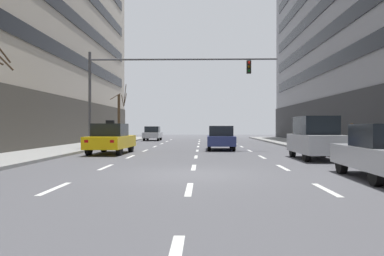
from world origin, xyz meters
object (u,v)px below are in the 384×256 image
at_px(taxi_driving_0, 111,139).
at_px(traffic_signal_0, 151,79).
at_px(car_driving_1, 221,138).
at_px(pedestrian_0, 352,136).
at_px(street_tree_0, 119,116).
at_px(car_parked_2, 315,138).
at_px(car_driving_2, 153,134).

distance_m(taxi_driving_0, traffic_signal_0, 5.43).
xyz_separation_m(car_driving_1, pedestrian_0, (6.50, -5.33, 0.27)).
relative_size(taxi_driving_0, street_tree_0, 0.81).
distance_m(taxi_driving_0, car_driving_1, 7.43).
height_order(traffic_signal_0, street_tree_0, traffic_signal_0).
relative_size(car_driving_1, pedestrian_0, 2.68).
xyz_separation_m(street_tree_0, pedestrian_0, (16.17, -18.71, -1.60)).
bearing_deg(car_driving_1, street_tree_0, 125.85).
bearing_deg(pedestrian_0, taxi_driving_0, 173.17).
bearing_deg(taxi_driving_0, pedestrian_0, -6.83).
bearing_deg(car_parked_2, traffic_signal_0, 141.69).
height_order(car_driving_1, pedestrian_0, pedestrian_0).
relative_size(street_tree_0, pedestrian_0, 3.57).
distance_m(car_parked_2, traffic_signal_0, 11.60).
height_order(car_parked_2, street_tree_0, street_tree_0).
distance_m(car_parked_2, pedestrian_0, 3.06).
xyz_separation_m(car_driving_2, street_tree_0, (-2.99, -3.24, 1.89)).
xyz_separation_m(traffic_signal_0, pedestrian_0, (11.07, -4.96, -3.60)).
height_order(car_driving_2, car_parked_2, car_parked_2).
distance_m(traffic_signal_0, street_tree_0, 14.80).
height_order(car_driving_1, car_parked_2, car_parked_2).
distance_m(car_driving_2, car_parked_2, 26.14).
relative_size(car_parked_2, traffic_signal_0, 0.34).
height_order(car_driving_1, traffic_signal_0, traffic_signal_0).
bearing_deg(traffic_signal_0, taxi_driving_0, -118.05).
bearing_deg(car_driving_2, street_tree_0, -132.65).
bearing_deg(traffic_signal_0, pedestrian_0, -24.14).
bearing_deg(traffic_signal_0, car_parked_2, -38.31).
bearing_deg(street_tree_0, car_parked_2, -56.27).
xyz_separation_m(taxi_driving_0, pedestrian_0, (12.89, -1.54, 0.21)).
relative_size(car_parked_2, street_tree_0, 0.73).
relative_size(car_parked_2, pedestrian_0, 2.63).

